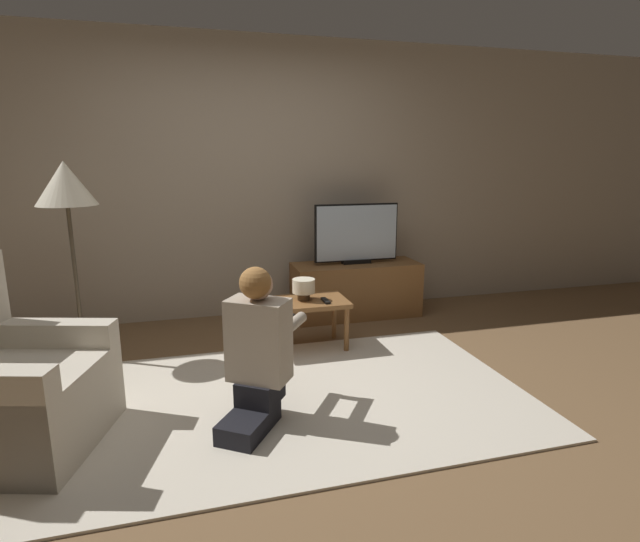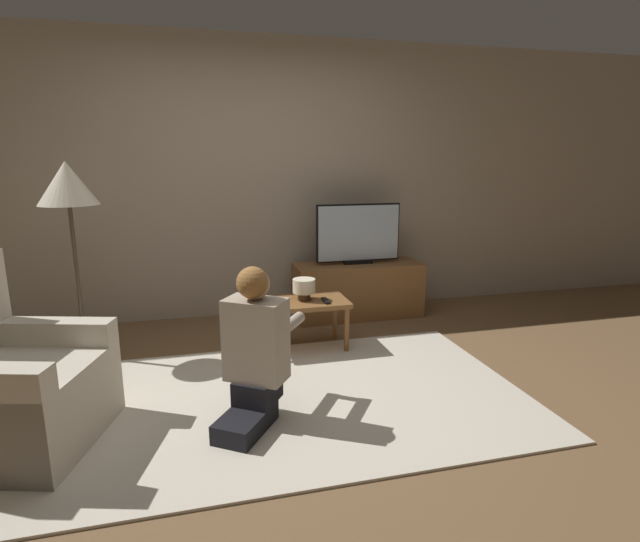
{
  "view_description": "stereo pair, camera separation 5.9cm",
  "coord_description": "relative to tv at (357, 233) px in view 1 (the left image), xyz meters",
  "views": [
    {
      "loc": [
        -0.6,
        -2.86,
        1.51
      ],
      "look_at": [
        0.37,
        0.68,
        0.67
      ],
      "focal_mm": 28.0,
      "sensor_mm": 36.0,
      "label": 1
    },
    {
      "loc": [
        -0.54,
        -2.88,
        1.51
      ],
      "look_at": [
        0.37,
        0.68,
        0.67
      ],
      "focal_mm": 28.0,
      "sensor_mm": 36.0,
      "label": 2
    }
  ],
  "objects": [
    {
      "name": "ground_plane",
      "position": [
        -0.98,
        -1.57,
        -0.81
      ],
      "size": [
        10.0,
        10.0,
        0.0
      ],
      "primitive_type": "plane",
      "color": "brown"
    },
    {
      "name": "coffee_table",
      "position": [
        -0.73,
        -0.72,
        -0.46
      ],
      "size": [
        0.76,
        0.42,
        0.41
      ],
      "color": "brown",
      "rests_on": "ground_plane"
    },
    {
      "name": "person_kneeling",
      "position": [
        -1.21,
        -1.78,
        -0.35
      ],
      "size": [
        0.63,
        0.76,
        0.92
      ],
      "rotation": [
        0.0,
        0.0,
        2.54
      ],
      "color": "black",
      "rests_on": "rug"
    },
    {
      "name": "tv_stand",
      "position": [
        0.0,
        -0.0,
        -0.55
      ],
      "size": [
        1.22,
        0.46,
        0.52
      ],
      "color": "brown",
      "rests_on": "ground_plane"
    },
    {
      "name": "rug",
      "position": [
        -0.98,
        -1.57,
        -0.8
      ],
      "size": [
        2.99,
        1.82,
        0.02
      ],
      "color": "beige",
      "rests_on": "ground_plane"
    },
    {
      "name": "floor_lamp",
      "position": [
        -2.37,
        -0.51,
        0.46
      ],
      "size": [
        0.42,
        0.42,
        1.49
      ],
      "color": "#4C4233",
      "rests_on": "ground_plane"
    },
    {
      "name": "remote",
      "position": [
        -0.54,
        -0.81,
        -0.4
      ],
      "size": [
        0.04,
        0.15,
        0.02
      ],
      "color": "black",
      "rests_on": "coffee_table"
    },
    {
      "name": "armchair",
      "position": [
        -2.51,
        -1.69,
        -0.49
      ],
      "size": [
        0.98,
        0.99,
        1.0
      ],
      "rotation": [
        0.0,
        0.0,
        1.29
      ],
      "color": "beige",
      "rests_on": "ground_plane"
    },
    {
      "name": "wall_back",
      "position": [
        -0.98,
        0.36,
        0.49
      ],
      "size": [
        10.0,
        0.06,
        2.6
      ],
      "color": "tan",
      "rests_on": "ground_plane"
    },
    {
      "name": "tv",
      "position": [
        0.0,
        0.0,
        0.0
      ],
      "size": [
        0.82,
        0.08,
        0.57
      ],
      "color": "black",
      "rests_on": "tv_stand"
    },
    {
      "name": "table_lamp",
      "position": [
        -0.69,
        -0.71,
        -0.3
      ],
      "size": [
        0.18,
        0.18,
        0.17
      ],
      "color": "#4C3823",
      "rests_on": "coffee_table"
    }
  ]
}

